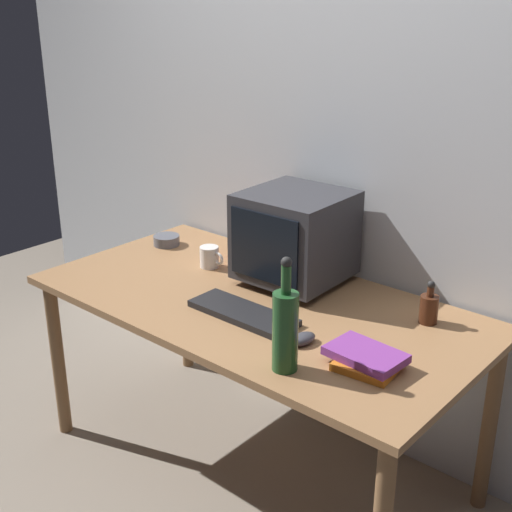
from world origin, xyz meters
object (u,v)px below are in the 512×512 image
(bottle_short, at_px, (429,308))
(metal_canister, at_px, (244,242))
(cd_spindle, at_px, (167,240))
(crt_monitor, at_px, (295,236))
(keyboard, at_px, (243,313))
(book_stack, at_px, (366,359))
(bottle_tall, at_px, (285,328))
(computer_mouse, at_px, (303,339))
(mug, at_px, (210,257))

(bottle_short, xyz_separation_m, metal_canister, (-0.91, 0.04, 0.02))
(metal_canister, bearing_deg, cd_spindle, -163.72)
(crt_monitor, relative_size, bottle_short, 2.51)
(keyboard, distance_m, cd_spindle, 0.82)
(bottle_short, distance_m, book_stack, 0.40)
(bottle_tall, bearing_deg, computer_mouse, 108.48)
(book_stack, bearing_deg, bottle_tall, -136.04)
(crt_monitor, height_order, bottle_short, crt_monitor)
(book_stack, xyz_separation_m, metal_canister, (-0.91, 0.44, 0.05))
(cd_spindle, bearing_deg, bottle_short, 3.15)
(keyboard, bearing_deg, bottle_tall, -28.96)
(computer_mouse, relative_size, bottle_short, 0.63)
(book_stack, bearing_deg, metal_canister, 153.99)
(cd_spindle, distance_m, metal_canister, 0.40)
(computer_mouse, relative_size, book_stack, 0.41)
(computer_mouse, distance_m, book_stack, 0.24)
(keyboard, distance_m, bottle_tall, 0.41)
(keyboard, distance_m, book_stack, 0.53)
(keyboard, xyz_separation_m, cd_spindle, (-0.76, 0.32, 0.01))
(crt_monitor, bearing_deg, bottle_tall, -54.50)
(metal_canister, bearing_deg, book_stack, -26.01)
(computer_mouse, height_order, bottle_short, bottle_short)
(metal_canister, bearing_deg, computer_mouse, -34.21)
(crt_monitor, distance_m, bottle_short, 0.60)
(crt_monitor, xyz_separation_m, book_stack, (0.58, -0.38, -0.17))
(crt_monitor, height_order, computer_mouse, crt_monitor)
(bottle_short, bearing_deg, keyboard, -143.57)
(bottle_tall, xyz_separation_m, cd_spindle, (-1.10, 0.51, -0.12))
(bottle_tall, bearing_deg, bottle_short, 72.32)
(bottle_tall, bearing_deg, cd_spindle, 155.25)
(computer_mouse, xyz_separation_m, metal_canister, (-0.67, 0.45, 0.06))
(computer_mouse, bearing_deg, bottle_short, 68.01)
(bottle_tall, xyz_separation_m, metal_canister, (-0.72, 0.62, -0.07))
(cd_spindle, bearing_deg, book_stack, -14.43)
(computer_mouse, relative_size, bottle_tall, 0.27)
(mug, distance_m, metal_canister, 0.18)
(computer_mouse, bearing_deg, crt_monitor, 139.34)
(bottle_tall, xyz_separation_m, bottle_short, (0.18, 0.58, -0.08))
(computer_mouse, height_order, cd_spindle, cd_spindle)
(cd_spindle, bearing_deg, keyboard, -22.77)
(crt_monitor, xyz_separation_m, mug, (-0.36, -0.11, -0.15))
(mug, bearing_deg, crt_monitor, 16.83)
(bottle_tall, height_order, book_stack, bottle_tall)
(bottle_tall, bearing_deg, book_stack, 43.96)
(computer_mouse, height_order, mug, mug)
(keyboard, relative_size, bottle_short, 2.64)
(computer_mouse, relative_size, metal_canister, 0.67)
(book_stack, distance_m, cd_spindle, 1.33)
(bottle_short, bearing_deg, mug, -172.04)
(book_stack, distance_m, mug, 0.98)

